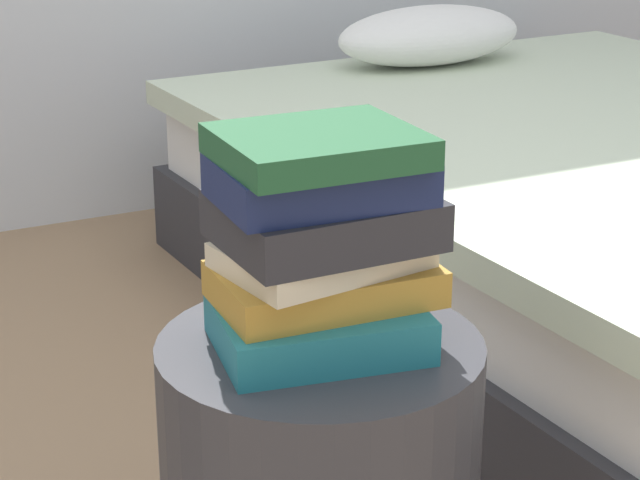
{
  "coord_description": "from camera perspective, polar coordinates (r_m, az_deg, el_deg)",
  "views": [
    {
      "loc": [
        -0.63,
        -1.24,
        1.12
      ],
      "look_at": [
        0.0,
        0.0,
        0.61
      ],
      "focal_mm": 65.96,
      "sensor_mm": 36.0,
      "label": 1
    }
  ],
  "objects": [
    {
      "name": "bed",
      "position": [
        2.77,
        14.26,
        0.81
      ],
      "size": [
        1.6,
        2.05,
        0.62
      ],
      "rotation": [
        0.0,
        0.0,
        0.04
      ],
      "color": "#2D2D33",
      "rests_on": "ground_plane"
    },
    {
      "name": "book_navy",
      "position": [
        1.45,
        0.21,
        2.94
      ],
      "size": [
        0.27,
        0.19,
        0.05
      ],
      "primitive_type": "cube",
      "rotation": [
        0.0,
        0.0,
        -0.07
      ],
      "color": "#19234C",
      "rests_on": "book_charcoal"
    },
    {
      "name": "book_forest",
      "position": [
        1.43,
        -0.09,
        4.57
      ],
      "size": [
        0.25,
        0.21,
        0.04
      ],
      "primitive_type": "cube",
      "rotation": [
        0.0,
        0.0,
        -0.04
      ],
      "color": "#1E512D",
      "rests_on": "book_navy"
    },
    {
      "name": "book_teal",
      "position": [
        1.51,
        -0.08,
        -4.25
      ],
      "size": [
        0.29,
        0.24,
        0.06
      ],
      "primitive_type": "cube",
      "rotation": [
        0.0,
        0.0,
        -0.17
      ],
      "color": "#1E727F",
      "rests_on": "side_table"
    },
    {
      "name": "book_charcoal",
      "position": [
        1.48,
        0.2,
        0.99
      ],
      "size": [
        0.26,
        0.21,
        0.06
      ],
      "primitive_type": "cube",
      "rotation": [
        0.0,
        0.0,
        -0.0
      ],
      "color": "#28282D",
      "rests_on": "book_cream"
    },
    {
      "name": "book_ochre",
      "position": [
        1.51,
        0.24,
        -2.13
      ],
      "size": [
        0.29,
        0.19,
        0.05
      ],
      "primitive_type": "cube",
      "rotation": [
        0.0,
        0.0,
        -0.06
      ],
      "color": "#B7842D",
      "rests_on": "book_teal"
    },
    {
      "name": "book_cream",
      "position": [
        1.5,
        0.1,
        -0.73
      ],
      "size": [
        0.27,
        0.2,
        0.03
      ],
      "primitive_type": "cube",
      "rotation": [
        0.0,
        0.0,
        0.13
      ],
      "color": "beige",
      "rests_on": "book_ochre"
    }
  ]
}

